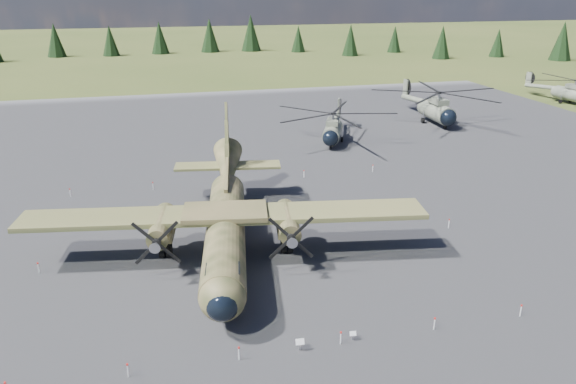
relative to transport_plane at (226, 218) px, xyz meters
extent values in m
plane|color=#505526|center=(2.69, -0.19, -2.87)|extent=(500.00, 500.00, 0.00)
cube|color=slate|center=(2.69, 9.81, -2.87)|extent=(120.00, 120.00, 0.04)
cylinder|color=#3D4123|center=(-0.26, -1.59, -0.48)|extent=(5.87, 18.93, 2.91)
sphere|color=#3D4123|center=(-1.76, -10.82, -0.48)|extent=(3.27, 3.27, 2.85)
sphere|color=black|center=(-1.85, -11.38, -0.53)|extent=(2.40, 2.40, 2.09)
cube|color=black|center=(-1.49, -9.18, 0.30)|extent=(2.32, 1.97, 0.57)
cone|color=#3D4123|center=(1.71, 10.51, 0.61)|extent=(3.96, 7.51, 4.38)
cube|color=#9B9EA0|center=(-0.09, -0.56, -1.67)|extent=(2.95, 6.47, 0.52)
cube|color=#333D20|center=(-0.17, -1.07, 0.72)|extent=(30.31, 8.32, 0.36)
cube|color=#3D4123|center=(-0.17, -1.07, 0.94)|extent=(6.75, 4.69, 0.36)
cylinder|color=#3D4123|center=(-4.84, -0.63, 0.14)|extent=(2.41, 5.58, 1.56)
cube|color=#3D4123|center=(-4.71, 0.19, -0.53)|extent=(2.11, 3.74, 0.83)
cone|color=gray|center=(-5.38, -3.97, 0.14)|extent=(0.93, 1.05, 0.79)
cylinder|color=black|center=(-4.71, 0.19, -2.30)|extent=(1.09, 1.27, 1.14)
cylinder|color=#3D4123|center=(4.39, -2.13, 0.14)|extent=(2.41, 5.58, 1.56)
cube|color=#3D4123|center=(4.52, -1.31, -0.53)|extent=(2.11, 3.74, 0.83)
cone|color=gray|center=(3.85, -5.47, 0.14)|extent=(0.93, 1.05, 0.79)
cylinder|color=black|center=(4.52, -1.31, -2.30)|extent=(1.09, 1.27, 1.14)
cube|color=#3D4123|center=(1.08, 6.62, 1.24)|extent=(1.55, 7.79, 1.74)
cube|color=#333D20|center=(1.79, 11.03, 0.67)|extent=(10.21, 3.86, 0.23)
cylinder|color=gray|center=(-1.56, -9.59, -1.54)|extent=(0.17, 0.17, 0.94)
cylinder|color=black|center=(-1.56, -9.59, -2.30)|extent=(0.51, 1.02, 0.97)
cylinder|color=gray|center=(18.02, 28.13, -1.23)|extent=(4.55, 6.73, 2.21)
sphere|color=black|center=(16.77, 25.20, -1.27)|extent=(2.67, 2.67, 2.04)
sphere|color=gray|center=(19.28, 31.06, -1.23)|extent=(2.67, 2.67, 2.04)
cube|color=gray|center=(17.88, 27.81, 0.19)|extent=(2.50, 3.20, 0.66)
cylinder|color=gray|center=(17.88, 27.81, 0.85)|extent=(0.42, 0.42, 0.89)
cylinder|color=gray|center=(20.58, 34.12, -0.92)|extent=(3.66, 7.25, 1.27)
cube|color=gray|center=(21.89, 37.17, 0.19)|extent=(0.67, 1.22, 2.13)
cylinder|color=black|center=(22.18, 37.05, 0.19)|extent=(0.96, 2.14, 2.30)
cylinder|color=black|center=(16.98, 25.69, -2.51)|extent=(0.47, 0.65, 0.60)
cylinder|color=black|center=(17.34, 29.58, -2.51)|extent=(0.52, 0.76, 0.71)
cylinder|color=gray|center=(17.34, 29.58, -2.05)|extent=(0.16, 0.16, 1.28)
cylinder|color=black|center=(19.54, 28.64, -2.51)|extent=(0.52, 0.76, 0.71)
cylinder|color=gray|center=(19.54, 28.64, -2.05)|extent=(0.16, 0.16, 1.28)
cylinder|color=gray|center=(36.34, 34.62, -0.93)|extent=(2.89, 7.64, 2.62)
sphere|color=black|center=(36.21, 30.84, -0.98)|extent=(2.50, 2.50, 2.41)
sphere|color=gray|center=(36.47, 38.39, -0.93)|extent=(2.50, 2.50, 2.41)
cube|color=gray|center=(36.33, 34.20, 0.75)|extent=(1.90, 3.42, 0.79)
cylinder|color=gray|center=(36.33, 34.20, 1.54)|extent=(0.39, 0.39, 1.05)
cylinder|color=gray|center=(36.61, 42.32, -0.56)|extent=(1.20, 8.98, 1.50)
cube|color=gray|center=(36.75, 46.25, 0.75)|extent=(0.28, 1.48, 2.52)
cylinder|color=black|center=(37.12, 46.24, 0.75)|extent=(0.16, 2.73, 2.73)
cylinder|color=black|center=(36.23, 31.47, -2.45)|extent=(0.32, 0.72, 0.71)
cylinder|color=black|center=(34.97, 35.92, -2.45)|extent=(0.34, 0.85, 0.84)
cylinder|color=gray|center=(34.97, 35.92, -1.90)|extent=(0.15, 0.15, 1.52)
cylinder|color=black|center=(37.80, 35.82, -2.45)|extent=(0.34, 0.85, 0.84)
cylinder|color=gray|center=(37.80, 35.82, -1.90)|extent=(0.15, 0.15, 1.52)
cylinder|color=gray|center=(66.71, 42.76, -1.21)|extent=(3.31, 6.75, 2.24)
sphere|color=gray|center=(66.17, 45.94, -1.21)|extent=(2.38, 2.38, 2.07)
cube|color=gray|center=(66.78, 42.40, 0.23)|extent=(1.99, 3.09, 0.67)
cylinder|color=gray|center=(66.78, 42.40, 0.90)|extent=(0.37, 0.37, 0.90)
cylinder|color=gray|center=(65.60, 49.26, -0.89)|extent=(2.04, 7.68, 1.28)
cube|color=gray|center=(65.03, 52.58, 0.23)|extent=(0.41, 1.27, 2.16)
cylinder|color=black|center=(65.34, 52.64, 0.23)|extent=(0.45, 2.31, 2.33)
cylinder|color=black|center=(65.34, 43.62, -2.51)|extent=(0.39, 0.75, 0.72)
cylinder|color=gray|center=(65.34, 43.62, -2.04)|extent=(0.15, 0.15, 1.30)
cylinder|color=black|center=(67.73, 44.03, -2.51)|extent=(0.39, 0.75, 0.72)
cylinder|color=gray|center=(67.73, 44.03, -2.04)|extent=(0.15, 0.15, 1.30)
cube|color=gray|center=(2.22, -13.66, -2.56)|extent=(0.09, 0.09, 0.62)
cube|color=white|center=(2.22, -13.71, -2.26)|extent=(0.51, 0.24, 0.35)
cube|color=gray|center=(5.51, -13.46, -2.62)|extent=(0.08, 0.08, 0.48)
cube|color=white|center=(5.51, -13.51, -2.39)|extent=(0.40, 0.20, 0.27)
cylinder|color=red|center=(-13.31, -13.69, -2.07)|extent=(0.12, 0.12, 0.10)
cylinder|color=white|center=(-7.31, -13.69, -2.47)|extent=(0.07, 0.07, 0.80)
cylinder|color=red|center=(-7.31, -13.69, -2.07)|extent=(0.12, 0.12, 0.10)
cylinder|color=white|center=(-1.31, -13.69, -2.47)|extent=(0.07, 0.07, 0.80)
cylinder|color=red|center=(-1.31, -13.69, -2.07)|extent=(0.12, 0.12, 0.10)
cylinder|color=white|center=(4.69, -13.69, -2.47)|extent=(0.07, 0.07, 0.80)
cylinder|color=red|center=(4.69, -13.69, -2.07)|extent=(0.12, 0.12, 0.10)
cylinder|color=white|center=(10.69, -13.69, -2.47)|extent=(0.07, 0.07, 0.80)
cylinder|color=red|center=(10.69, -13.69, -2.07)|extent=(0.12, 0.12, 0.10)
cylinder|color=white|center=(16.69, -13.69, -2.47)|extent=(0.07, 0.07, 0.80)
cylinder|color=red|center=(16.69, -13.69, -2.07)|extent=(0.12, 0.12, 0.10)
cylinder|color=white|center=(-13.31, 15.81, -2.47)|extent=(0.07, 0.07, 0.80)
cylinder|color=red|center=(-13.31, 15.81, -2.07)|extent=(0.12, 0.12, 0.10)
cylinder|color=white|center=(-5.31, 15.81, -2.47)|extent=(0.07, 0.07, 0.80)
cylinder|color=red|center=(-5.31, 15.81, -2.07)|extent=(0.12, 0.12, 0.10)
cylinder|color=white|center=(2.69, 15.81, -2.47)|extent=(0.07, 0.07, 0.80)
cylinder|color=red|center=(2.69, 15.81, -2.07)|extent=(0.12, 0.12, 0.10)
cylinder|color=white|center=(10.69, 15.81, -2.47)|extent=(0.07, 0.07, 0.80)
cylinder|color=red|center=(10.69, 15.81, -2.07)|extent=(0.12, 0.12, 0.10)
cylinder|color=white|center=(18.69, 15.81, -2.47)|extent=(0.07, 0.07, 0.80)
cylinder|color=red|center=(18.69, 15.81, -2.07)|extent=(0.12, 0.12, 0.10)
cylinder|color=white|center=(-13.81, -0.19, -2.47)|extent=(0.07, 0.07, 0.80)
cylinder|color=red|center=(-13.81, -0.19, -2.07)|extent=(0.12, 0.12, 0.10)
cylinder|color=white|center=(19.19, -0.19, -2.47)|extent=(0.07, 0.07, 0.80)
cylinder|color=red|center=(19.19, -0.19, -2.07)|extent=(0.12, 0.12, 0.10)
cone|color=black|center=(105.74, 94.71, 2.31)|extent=(5.79, 5.79, 10.35)
cone|color=black|center=(93.65, 106.13, 1.01)|extent=(4.35, 4.35, 7.76)
cone|color=black|center=(75.85, 106.01, 1.62)|extent=(5.03, 5.03, 8.98)
cone|color=black|center=(69.66, 123.93, 1.01)|extent=(4.35, 4.35, 7.76)
cone|color=black|center=(53.55, 119.05, 1.56)|extent=(4.96, 4.96, 8.86)
cone|color=black|center=(41.29, 131.99, 1.07)|extent=(4.41, 4.41, 7.87)
cone|color=black|center=(27.67, 138.14, 2.60)|extent=(6.13, 6.13, 10.94)
cone|color=black|center=(14.88, 138.33, 2.14)|extent=(5.61, 5.61, 10.02)
cone|color=black|center=(-0.19, 137.40, 1.80)|extent=(5.23, 5.23, 9.34)
cone|color=black|center=(-14.35, 135.53, 1.42)|extent=(4.80, 4.80, 8.58)
cone|color=black|center=(-29.43, 136.62, 1.83)|extent=(5.26, 5.26, 9.39)
camera|label=1|loc=(-5.02, -39.76, 16.94)|focal=35.00mm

